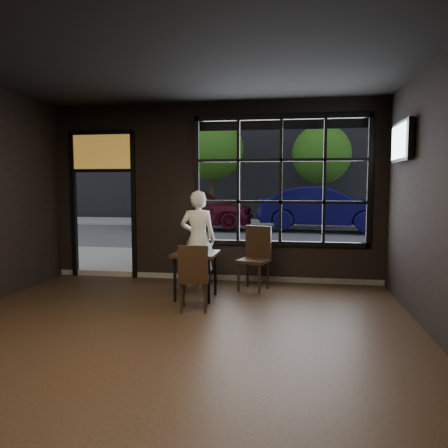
% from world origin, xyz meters
% --- Properties ---
extents(floor, '(6.00, 7.00, 0.02)m').
position_xyz_m(floor, '(0.00, 0.00, -0.01)').
color(floor, black).
rests_on(floor, ground).
extents(ceiling, '(6.00, 7.00, 0.02)m').
position_xyz_m(ceiling, '(0.00, 0.00, 3.21)').
color(ceiling, black).
rests_on(ceiling, ground).
extents(window_frame, '(3.06, 0.12, 2.28)m').
position_xyz_m(window_frame, '(1.20, 3.50, 1.80)').
color(window_frame, black).
rests_on(window_frame, ground).
extents(stained_transom, '(1.20, 0.06, 0.70)m').
position_xyz_m(stained_transom, '(-2.10, 3.50, 2.35)').
color(stained_transom, orange).
rests_on(stained_transom, ground).
extents(street_asphalt, '(60.00, 41.00, 0.04)m').
position_xyz_m(street_asphalt, '(0.00, 24.00, -0.02)').
color(street_asphalt, '#545456').
rests_on(street_asphalt, ground).
extents(building_across, '(28.00, 12.00, 15.00)m').
position_xyz_m(building_across, '(0.00, 23.00, 7.50)').
color(building_across, '#5B5956').
rests_on(building_across, ground).
extents(cafe_table, '(0.66, 0.66, 0.71)m').
position_xyz_m(cafe_table, '(-0.04, 2.19, 0.36)').
color(cafe_table, black).
rests_on(cafe_table, floor).
extents(chair_near, '(0.46, 0.46, 0.93)m').
position_xyz_m(chair_near, '(0.08, 1.57, 0.46)').
color(chair_near, black).
rests_on(chair_near, floor).
extents(chair_window, '(0.57, 0.57, 1.05)m').
position_xyz_m(chair_window, '(0.79, 2.85, 0.52)').
color(chair_window, black).
rests_on(chair_window, floor).
extents(man, '(0.63, 0.44, 1.64)m').
position_xyz_m(man, '(-0.16, 2.92, 0.82)').
color(man, silver).
rests_on(man, floor).
extents(hotdog, '(0.21, 0.10, 0.06)m').
position_xyz_m(hotdog, '(0.03, 2.37, 0.74)').
color(hotdog, tan).
rests_on(hotdog, cafe_table).
extents(cup, '(0.14, 0.14, 0.10)m').
position_xyz_m(cup, '(-0.23, 2.17, 0.76)').
color(cup, silver).
rests_on(cup, cafe_table).
extents(tv, '(0.11, 0.97, 0.57)m').
position_xyz_m(tv, '(2.93, 2.32, 2.34)').
color(tv, black).
rests_on(tv, wall_right).
extents(navy_car, '(4.97, 2.26, 1.58)m').
position_xyz_m(navy_car, '(2.59, 12.19, 0.89)').
color(navy_car, '#080737').
rests_on(navy_car, street_asphalt).
extents(maroon_car, '(4.54, 1.85, 1.54)m').
position_xyz_m(maroon_car, '(-2.34, 12.16, 0.87)').
color(maroon_car, '#490B18').
rests_on(maroon_car, street_asphalt).
extents(tree_left, '(2.72, 2.72, 4.63)m').
position_xyz_m(tree_left, '(-2.08, 14.62, 3.26)').
color(tree_left, '#332114').
rests_on(tree_left, street_asphalt).
extents(tree_right, '(2.52, 2.52, 4.29)m').
position_xyz_m(tree_right, '(2.59, 15.00, 3.02)').
color(tree_right, '#332114').
rests_on(tree_right, street_asphalt).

